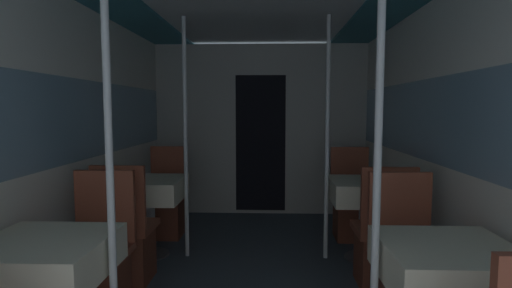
{
  "coord_description": "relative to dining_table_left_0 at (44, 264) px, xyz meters",
  "views": [
    {
      "loc": [
        0.14,
        -1.03,
        1.37
      ],
      "look_at": [
        -0.01,
        2.96,
        1.01
      ],
      "focal_mm": 28.0,
      "sensor_mm": 36.0,
      "label": 1
    }
  ],
  "objects": [
    {
      "name": "support_pole_left_0",
      "position": [
        0.35,
        -0.0,
        0.49
      ],
      "size": [
        0.04,
        0.04,
        2.18
      ],
      "color": "silver",
      "rests_on": "ground_plane"
    },
    {
      "name": "chair_right_far_0",
      "position": [
        1.97,
        0.58,
        -0.3
      ],
      "size": [
        0.4,
        0.4,
        0.95
      ],
      "rotation": [
        0.0,
        0.0,
        3.14
      ],
      "color": "brown",
      "rests_on": "ground_plane"
    },
    {
      "name": "support_pole_right_0",
      "position": [
        1.63,
        -0.0,
        0.49
      ],
      "size": [
        0.04,
        0.04,
        2.18
      ],
      "color": "silver",
      "rests_on": "ground_plane"
    },
    {
      "name": "support_pole_left_1",
      "position": [
        0.35,
        1.7,
        0.49
      ],
      "size": [
        0.04,
        0.04,
        2.18
      ],
      "color": "silver",
      "rests_on": "ground_plane"
    },
    {
      "name": "chair_left_far_0",
      "position": [
        -0.0,
        0.58,
        -0.3
      ],
      "size": [
        0.4,
        0.4,
        0.95
      ],
      "rotation": [
        0.0,
        0.0,
        3.14
      ],
      "color": "brown",
      "rests_on": "ground_plane"
    },
    {
      "name": "support_pole_right_1",
      "position": [
        1.63,
        1.7,
        0.49
      ],
      "size": [
        0.04,
        0.04,
        2.18
      ],
      "color": "silver",
      "rests_on": "ground_plane"
    },
    {
      "name": "chair_left_far_1",
      "position": [
        -0.0,
        2.28,
        -0.3
      ],
      "size": [
        0.4,
        0.4,
        0.95
      ],
      "rotation": [
        0.0,
        0.0,
        3.14
      ],
      "color": "brown",
      "rests_on": "ground_plane"
    },
    {
      "name": "chair_right_far_1",
      "position": [
        1.97,
        2.28,
        -0.3
      ],
      "size": [
        0.4,
        0.4,
        0.95
      ],
      "rotation": [
        0.0,
        0.0,
        3.14
      ],
      "color": "brown",
      "rests_on": "ground_plane"
    },
    {
      "name": "wall_right",
      "position": [
        2.36,
        1.01,
        0.52
      ],
      "size": [
        0.05,
        6.52,
        2.18
      ],
      "color": "silver",
      "rests_on": "ground_plane"
    },
    {
      "name": "dining_table_right_0",
      "position": [
        1.97,
        0.0,
        0.0
      ],
      "size": [
        0.62,
        0.62,
        0.72
      ],
      "color": "#4C4C51",
      "rests_on": "ground_plane"
    },
    {
      "name": "dining_table_left_1",
      "position": [
        0.0,
        1.7,
        0.0
      ],
      "size": [
        0.62,
        0.62,
        0.72
      ],
      "color": "#4C4C51",
      "rests_on": "ground_plane"
    },
    {
      "name": "bulkhead_far",
      "position": [
        0.99,
        3.28,
        0.49
      ],
      "size": [
        2.69,
        0.09,
        2.18
      ],
      "color": "#A8A8A3",
      "rests_on": "ground_plane"
    },
    {
      "name": "dining_table_right_1",
      "position": [
        1.97,
        1.7,
        0.0
      ],
      "size": [
        0.62,
        0.62,
        0.72
      ],
      "color": "#4C4C51",
      "rests_on": "ground_plane"
    },
    {
      "name": "chair_right_near_1",
      "position": [
        1.97,
        1.12,
        -0.3
      ],
      "size": [
        0.4,
        0.4,
        0.95
      ],
      "color": "brown",
      "rests_on": "ground_plane"
    },
    {
      "name": "wall_left",
      "position": [
        -0.39,
        1.01,
        0.52
      ],
      "size": [
        0.05,
        6.52,
        2.18
      ],
      "color": "silver",
      "rests_on": "ground_plane"
    },
    {
      "name": "dining_table_left_0",
      "position": [
        0.0,
        0.0,
        0.0
      ],
      "size": [
        0.62,
        0.62,
        0.72
      ],
      "color": "#4C4C51",
      "rests_on": "ground_plane"
    },
    {
      "name": "chair_left_near_1",
      "position": [
        -0.0,
        1.12,
        -0.3
      ],
      "size": [
        0.4,
        0.4,
        0.95
      ],
      "color": "brown",
      "rests_on": "ground_plane"
    }
  ]
}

